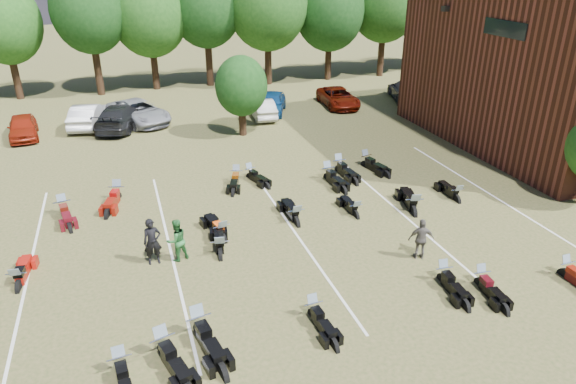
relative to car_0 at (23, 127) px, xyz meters
name	(u,v)px	position (x,y,z in m)	size (l,w,h in m)	color
ground	(392,252)	(14.99, -19.25, -0.69)	(160.00, 160.00, 0.00)	brown
car_0	(23,127)	(0.00, 0.00, 0.00)	(1.63, 4.05, 1.38)	maroon
car_1	(88,115)	(3.77, 1.10, 0.07)	(1.61, 4.63, 1.52)	#BCBCC1
car_2	(139,112)	(6.98, 0.92, 0.06)	(2.50, 5.43, 1.51)	gray
car_3	(120,117)	(5.76, 0.12, 0.09)	(2.18, 5.37, 1.56)	black
car_4	(272,103)	(16.14, 0.38, 0.05)	(1.75, 4.34, 1.48)	navy
car_5	(262,108)	(15.18, -0.48, -0.03)	(1.40, 4.02, 1.33)	#A1A29E
car_6	(338,97)	(21.36, 0.55, -0.02)	(2.22, 4.82, 1.34)	#5D1005
car_7	(407,90)	(27.08, 0.40, 0.10)	(2.21, 5.42, 1.57)	#3D3E43
person_black	(152,242)	(6.34, -17.14, 0.20)	(0.65, 0.43, 1.79)	black
person_green	(177,240)	(7.20, -17.18, 0.14)	(0.80, 0.63, 1.65)	#25632C
person_grey	(421,239)	(15.78, -19.92, 0.12)	(0.95, 0.40, 1.62)	#544F48
motorcycle_0	(122,374)	(4.98, -22.50, -0.69)	(0.68, 2.12, 1.18)	black
motorcycle_1	(164,356)	(6.15, -22.17, -0.69)	(0.77, 2.40, 1.34)	black
motorcycle_2	(200,336)	(7.24, -21.64, -0.69)	(0.80, 2.52, 1.40)	black
motorcycle_3	(313,318)	(10.75, -21.93, -0.69)	(0.65, 2.03, 1.13)	black
motorcycle_4	(442,282)	(15.71, -21.53, -0.69)	(0.67, 2.09, 1.17)	black
motorcycle_5	(480,286)	(16.79, -22.15, -0.69)	(0.64, 2.02, 1.13)	black
motorcycle_6	(564,276)	(19.98, -22.62, -0.69)	(0.66, 2.07, 1.15)	#4B0B0A
motorcycle_7	(20,289)	(1.81, -17.33, -0.69)	(0.69, 2.18, 1.21)	#96120A
motorcycle_8	(223,240)	(9.05, -16.29, -0.69)	(0.73, 2.28, 1.27)	black
motorcycle_9	(221,257)	(8.72, -17.50, -0.69)	(0.74, 2.33, 1.30)	black
motorcycle_10	(296,224)	(12.28, -15.97, -0.69)	(0.74, 2.34, 1.30)	black
motorcycle_11	(356,217)	(14.94, -16.15, -0.69)	(0.64, 1.99, 1.11)	black
motorcycle_12	(413,214)	(17.46, -16.70, -0.69)	(0.80, 2.53, 1.41)	black
motorcycle_13	(456,201)	(20.02, -16.20, -0.69)	(0.67, 2.11, 1.17)	black
motorcycle_14	(65,214)	(2.94, -11.91, -0.69)	(0.73, 2.31, 1.29)	#4B0A12
motorcycle_15	(118,199)	(5.22, -11.09, -0.69)	(0.76, 2.38, 1.33)	maroon
motorcycle_16	(250,178)	(11.66, -10.64, -0.69)	(0.65, 2.03, 1.13)	black
motorcycle_17	(237,182)	(10.91, -10.80, -0.69)	(0.69, 2.15, 1.20)	black
motorcycle_18	(328,180)	(15.33, -12.01, -0.69)	(0.75, 2.37, 1.32)	black
motorcycle_19	(339,172)	(16.28, -11.24, -0.69)	(0.76, 2.38, 1.33)	black
motorcycle_20	(365,167)	(17.93, -11.03, -0.69)	(0.74, 2.31, 1.29)	black
tree_line	(212,9)	(13.99, 9.75, 5.62)	(56.00, 6.00, 9.79)	black
young_tree_midfield	(241,86)	(12.99, -3.75, 2.40)	(3.20, 3.20, 4.70)	black
parking_lines	(292,228)	(11.99, -16.25, -0.68)	(20.10, 14.00, 0.01)	silver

